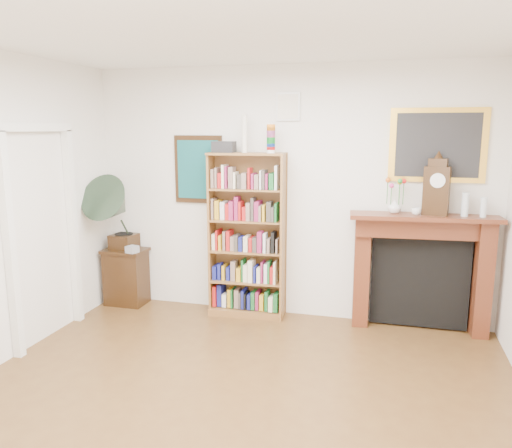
# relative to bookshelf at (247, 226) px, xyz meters

# --- Properties ---
(room) EXTENTS (4.51, 5.01, 2.81)m
(room) POSITION_rel_bookshelf_xyz_m (0.43, -2.33, 0.36)
(room) COLOR #533419
(room) RESTS_ON ground
(door_casing) EXTENTS (0.08, 1.02, 2.17)m
(door_casing) POSITION_rel_bookshelf_xyz_m (-1.78, -1.13, 0.22)
(door_casing) COLOR white
(door_casing) RESTS_ON left_wall
(teal_poster) EXTENTS (0.58, 0.04, 0.78)m
(teal_poster) POSITION_rel_bookshelf_xyz_m (-0.62, 0.15, 0.61)
(teal_poster) COLOR black
(teal_poster) RESTS_ON back_wall
(small_picture) EXTENTS (0.26, 0.04, 0.30)m
(small_picture) POSITION_rel_bookshelf_xyz_m (0.43, 0.15, 1.31)
(small_picture) COLOR white
(small_picture) RESTS_ON back_wall
(gilt_painting) EXTENTS (0.95, 0.04, 0.75)m
(gilt_painting) POSITION_rel_bookshelf_xyz_m (1.98, 0.15, 0.91)
(gilt_painting) COLOR gold
(gilt_painting) RESTS_ON back_wall
(bookshelf) EXTENTS (0.88, 0.36, 2.14)m
(bookshelf) POSITION_rel_bookshelf_xyz_m (0.00, 0.00, 0.00)
(bookshelf) COLOR brown
(bookshelf) RESTS_ON floor
(side_cabinet) EXTENTS (0.50, 0.37, 0.69)m
(side_cabinet) POSITION_rel_bookshelf_xyz_m (-1.52, -0.03, -0.70)
(side_cabinet) COLOR black
(side_cabinet) RESTS_ON floor
(fireplace) EXTENTS (1.51, 0.47, 1.25)m
(fireplace) POSITION_rel_bookshelf_xyz_m (1.88, 0.06, -0.29)
(fireplace) COLOR #481F11
(fireplace) RESTS_ON floor
(gramophone) EXTENTS (0.60, 0.73, 0.92)m
(gramophone) POSITION_rel_bookshelf_xyz_m (-1.55, -0.14, 0.17)
(gramophone) COLOR black
(gramophone) RESTS_ON side_cabinet
(cd_stack) EXTENTS (0.15, 0.15, 0.08)m
(cd_stack) POSITION_rel_bookshelf_xyz_m (-1.35, -0.16, -0.31)
(cd_stack) COLOR #B4B4C1
(cd_stack) RESTS_ON side_cabinet
(mantel_clock) EXTENTS (0.27, 0.19, 0.57)m
(mantel_clock) POSITION_rel_bookshelf_xyz_m (1.98, 0.01, 0.49)
(mantel_clock) COLOR black
(mantel_clock) RESTS_ON fireplace
(flower_vase) EXTENTS (0.15, 0.15, 0.14)m
(flower_vase) POSITION_rel_bookshelf_xyz_m (1.59, 0.04, 0.29)
(flower_vase) COLOR white
(flower_vase) RESTS_ON fireplace
(teacup) EXTENTS (0.10, 0.10, 0.07)m
(teacup) POSITION_rel_bookshelf_xyz_m (1.80, -0.03, 0.25)
(teacup) COLOR silver
(teacup) RESTS_ON fireplace
(bottle_left) EXTENTS (0.07, 0.07, 0.24)m
(bottle_left) POSITION_rel_bookshelf_xyz_m (2.26, 0.01, 0.34)
(bottle_left) COLOR silver
(bottle_left) RESTS_ON fireplace
(bottle_right) EXTENTS (0.06, 0.06, 0.20)m
(bottle_right) POSITION_rel_bookshelf_xyz_m (2.43, 0.00, 0.32)
(bottle_right) COLOR silver
(bottle_right) RESTS_ON fireplace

